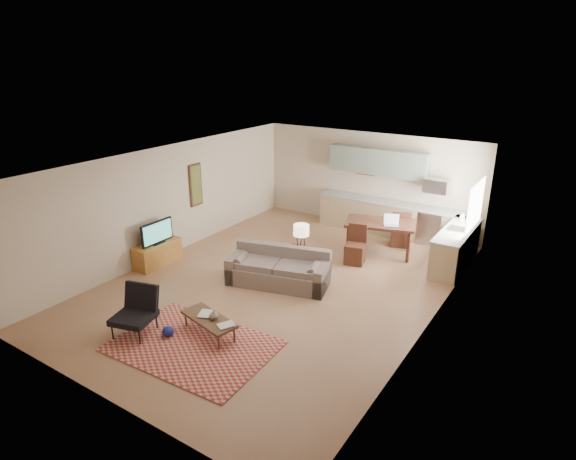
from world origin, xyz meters
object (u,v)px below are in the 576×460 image
Objects in this scene: sofa at (278,268)px; console_table at (301,263)px; coffee_table at (209,326)px; armchair at (133,313)px; tv_credenza at (158,254)px; dining_table at (379,238)px.

sofa is 0.61m from console_table.
sofa is 2.34m from coffee_table.
armchair is 3.83m from console_table.
armchair is at bearing -134.01° from coffee_table.
console_table is at bearing 100.71° from coffee_table.
dining_table is (4.14, 3.45, 0.15)m from tv_credenza.
armchair is (-1.12, -0.72, 0.26)m from coffee_table.
armchair reaches higher than coffee_table.
sofa reaches higher than coffee_table.
sofa is at bearing 55.67° from armchair.
tv_credenza is at bearing 178.14° from sofa.
sofa is 2.59× the size of armchair.
dining_table is at bearing 59.07° from console_table.
coffee_table is at bearing -100.56° from console_table.
coffee_table is 0.70× the size of dining_table.
coffee_table is 2.91m from console_table.
dining_table reaches higher than sofa.
sofa reaches higher than console_table.
coffee_table is (0.09, -2.33, -0.22)m from sofa.
armchair reaches higher than tv_credenza.
sofa is 3.07m from tv_credenza.
armchair is at bearing -128.41° from dining_table.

